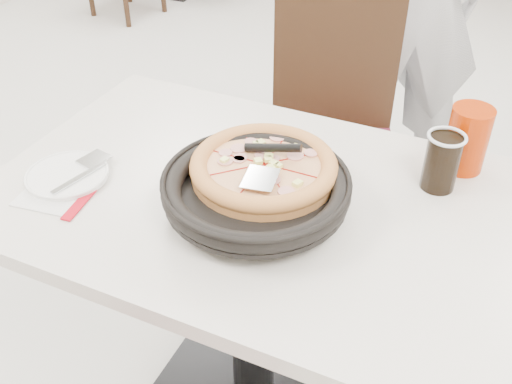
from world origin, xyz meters
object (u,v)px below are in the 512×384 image
at_px(main_table, 253,305).
at_px(red_cup, 467,139).
at_px(pizza, 264,172).
at_px(pizza_pan, 256,195).
at_px(chair_far, 336,154).
at_px(side_plate, 67,175).
at_px(cola_glass, 441,163).

bearing_deg(main_table, red_cup, 36.47).
bearing_deg(pizza, pizza_pan, -81.07).
bearing_deg(red_cup, chair_far, 140.37).
relative_size(main_table, chair_far, 1.26).
bearing_deg(chair_far, side_plate, 36.56).
xyz_separation_m(main_table, red_cup, (0.41, 0.31, 0.45)).
bearing_deg(main_table, pizza_pan, -58.67).
xyz_separation_m(chair_far, red_cup, (0.41, -0.34, 0.35)).
xyz_separation_m(chair_far, side_plate, (-0.43, -0.78, 0.28)).
bearing_deg(side_plate, cola_glass, 22.75).
distance_m(main_table, pizza_pan, 0.42).
height_order(side_plate, cola_glass, cola_glass).
bearing_deg(side_plate, pizza, 17.55).
distance_m(side_plate, red_cup, 0.95).
bearing_deg(main_table, cola_glass, 28.21).
bearing_deg(cola_glass, red_cup, 70.26).
height_order(pizza_pan, red_cup, red_cup).
distance_m(main_table, pizza, 0.44).
distance_m(pizza_pan, cola_glass, 0.43).
height_order(pizza, side_plate, pizza).
height_order(main_table, pizza_pan, pizza_pan).
distance_m(chair_far, side_plate, 0.93).
xyz_separation_m(side_plate, red_cup, (0.84, 0.44, 0.07)).
relative_size(chair_far, red_cup, 5.94).
bearing_deg(chair_far, pizza_pan, 67.63).
xyz_separation_m(pizza, red_cup, (0.39, 0.30, 0.02)).
bearing_deg(cola_glass, chair_far, 130.01).
relative_size(pizza_pan, pizza, 1.23).
height_order(pizza, red_cup, red_cup).
bearing_deg(pizza_pan, red_cup, 43.46).
xyz_separation_m(chair_far, pizza_pan, (0.03, -0.70, 0.32)).
relative_size(pizza_pan, cola_glass, 3.06).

